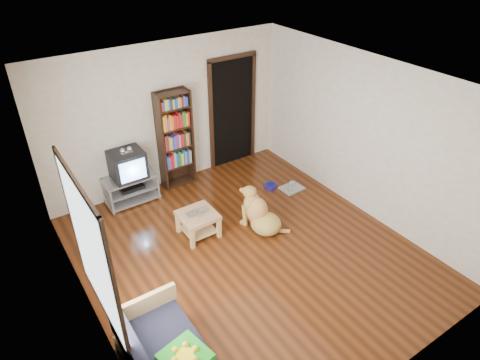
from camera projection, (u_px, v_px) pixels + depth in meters
ground at (248, 253)px, 6.38m from camera, size 5.00×5.00×0.00m
ceiling at (250, 85)px, 5.00m from camera, size 5.00×5.00×0.00m
wall_back at (167, 116)px, 7.45m from camera, size 4.50×0.00×4.50m
wall_front at (404, 298)px, 3.93m from camera, size 4.50×0.00×4.50m
wall_left at (79, 240)px, 4.63m from camera, size 0.00×5.00×5.00m
wall_right at (365, 137)px, 6.76m from camera, size 0.00×5.00×5.00m
green_cushion at (185, 359)px, 4.30m from camera, size 0.52×0.52×0.15m
laptop at (198, 214)px, 6.52m from camera, size 0.35×0.23×0.03m
dog_bowl at (270, 186)px, 7.88m from camera, size 0.22×0.22×0.08m
grey_rag at (292, 188)px, 7.86m from camera, size 0.41×0.33×0.03m
window at (91, 251)px, 4.18m from camera, size 0.03×1.46×1.70m
doorway at (232, 110)px, 8.17m from camera, size 1.03×0.05×2.19m
tv_stand at (131, 188)px, 7.40m from camera, size 0.90×0.45×0.50m
crt_tv at (127, 164)px, 7.16m from camera, size 0.55×0.52×0.58m
bookshelf at (175, 134)px, 7.52m from camera, size 0.60×0.30×1.80m
coffee_table at (198, 220)px, 6.61m from camera, size 0.55×0.55×0.40m
dog at (260, 214)px, 6.75m from camera, size 0.61×0.82×0.74m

